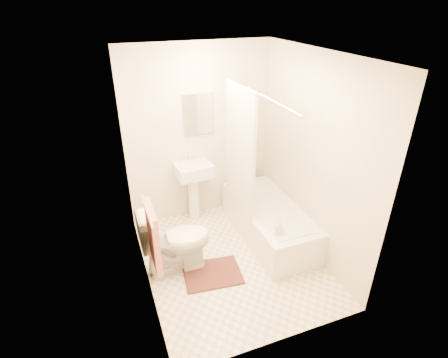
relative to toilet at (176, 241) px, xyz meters
name	(u,v)px	position (x,y,z in m)	size (l,w,h in m)	color
floor	(231,260)	(0.65, -0.10, -0.39)	(2.40, 2.40, 0.00)	beige
ceiling	(234,54)	(0.65, -0.10, 2.01)	(2.40, 2.40, 0.00)	white
wall_back	(199,135)	(0.65, 1.10, 0.81)	(2.00, 0.02, 2.40)	beige
wall_left	(137,189)	(-0.35, -0.10, 0.81)	(0.02, 2.40, 2.40)	beige
wall_right	(313,159)	(1.65, -0.10, 0.81)	(0.02, 2.40, 2.40)	beige
mirror	(199,114)	(0.65, 1.08, 1.11)	(0.40, 0.03, 0.55)	white
curtain_rod	(257,93)	(0.95, 0.00, 1.61)	(0.03, 0.03, 1.70)	silver
shower_curtain	(240,150)	(0.95, 0.40, 0.83)	(0.04, 0.80, 1.55)	silver
towel_bar	(147,210)	(-0.31, -0.35, 0.71)	(0.02, 0.02, 0.60)	silver
towel	(153,237)	(-0.28, -0.35, 0.39)	(0.06, 0.45, 0.66)	#CC7266
toilet_paper	(148,223)	(-0.28, 0.02, 0.31)	(0.12, 0.12, 0.11)	white
toilet	(176,241)	(0.00, 0.00, 0.00)	(0.45, 0.80, 0.79)	white
sink	(194,189)	(0.50, 0.96, 0.08)	(0.48, 0.38, 0.94)	silver
bathtub	(268,221)	(1.30, 0.20, -0.17)	(0.70, 1.60, 0.45)	white
bath_mat	(212,274)	(0.35, -0.25, -0.38)	(0.65, 0.49, 0.02)	#522D24
soap_bottle	(279,227)	(1.12, -0.36, 0.15)	(0.08, 0.09, 0.19)	silver
scrub_brush	(246,184)	(1.24, 0.82, 0.08)	(0.05, 0.18, 0.04)	#359E5E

